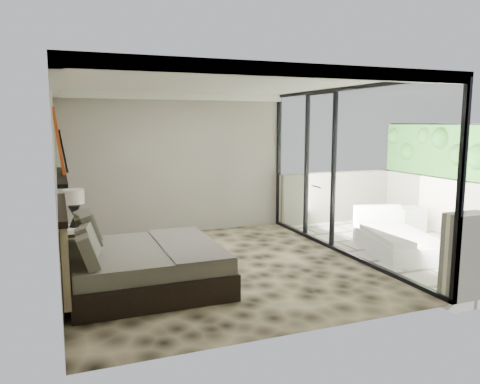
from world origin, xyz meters
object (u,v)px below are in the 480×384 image
object	(u,v)px
table_lamp	(74,203)
ottoman	(409,219)
bed	(138,264)
nightstand	(77,241)
lounger	(394,240)

from	to	relation	value
table_lamp	ottoman	bearing A→B (deg)	-4.43
bed	ottoman	distance (m)	5.89
bed	nightstand	world-z (taller)	bed
nightstand	lounger	size ratio (longest dim) A/B	0.28
table_lamp	ottoman	xyz separation A→B (m)	(6.46, -0.50, -0.67)
ottoman	bed	bearing A→B (deg)	-166.79
bed	table_lamp	bearing A→B (deg)	111.46
bed	lounger	world-z (taller)	bed
lounger	table_lamp	bearing A→B (deg)	176.92
bed	table_lamp	world-z (taller)	table_lamp
nightstand	lounger	xyz separation A→B (m)	(5.10, -1.67, -0.06)
nightstand	table_lamp	size ratio (longest dim) A/B	0.88
bed	nightstand	bearing A→B (deg)	110.95
bed	lounger	xyz separation A→B (m)	(4.39, 0.18, -0.12)
lounger	ottoman	bearing A→B (deg)	56.09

